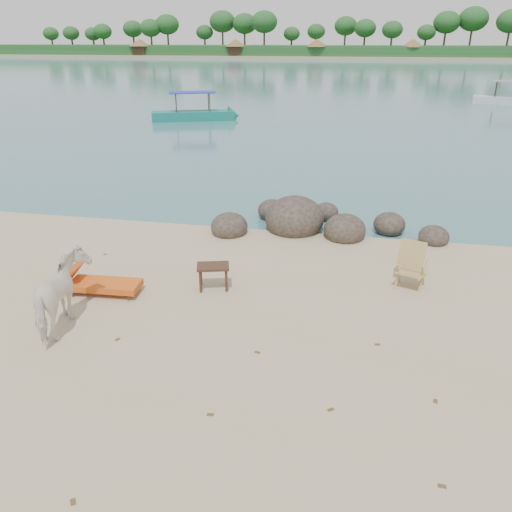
{
  "coord_description": "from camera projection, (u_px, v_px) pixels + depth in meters",
  "views": [
    {
      "loc": [
        2.2,
        -6.79,
        4.93
      ],
      "look_at": [
        0.46,
        2.0,
        1.0
      ],
      "focal_mm": 35.0,
      "sensor_mm": 36.0,
      "label": 1
    }
  ],
  "objects": [
    {
      "name": "water",
      "position": [
        349.0,
        68.0,
        89.33
      ],
      "size": [
        400.0,
        400.0,
        0.0
      ],
      "primitive_type": "plane",
      "color": "#3D717B",
      "rests_on": "ground"
    },
    {
      "name": "far_shore",
      "position": [
        355.0,
        54.0,
        161.21
      ],
      "size": [
        420.0,
        90.0,
        1.4
      ],
      "primitive_type": "cube",
      "color": "tan",
      "rests_on": "ground"
    },
    {
      "name": "far_scenery",
      "position": [
        354.0,
        45.0,
        130.02
      ],
      "size": [
        420.0,
        18.0,
        9.5
      ],
      "color": "#1E4C1E",
      "rests_on": "ground"
    },
    {
      "name": "boulders",
      "position": [
        309.0,
        223.0,
        13.83
      ],
      "size": [
        6.29,
        2.86,
        1.23
      ],
      "rotation": [
        0.0,
        0.0,
        0.05
      ],
      "color": "#322921",
      "rests_on": "ground"
    },
    {
      "name": "cow",
      "position": [
        63.0,
        296.0,
        8.91
      ],
      "size": [
        1.08,
        1.74,
        1.37
      ],
      "primitive_type": "imported",
      "rotation": [
        0.0,
        0.0,
        3.37
      ],
      "color": "white",
      "rests_on": "ground"
    },
    {
      "name": "side_table",
      "position": [
        213.0,
        278.0,
        10.52
      ],
      "size": [
        0.76,
        0.59,
        0.54
      ],
      "primitive_type": null,
      "rotation": [
        0.0,
        0.0,
        0.27
      ],
      "color": "#332214",
      "rests_on": "ground"
    },
    {
      "name": "lounge_chair",
      "position": [
        105.0,
        282.0,
        10.34
      ],
      "size": [
        1.87,
        0.75,
        0.55
      ],
      "primitive_type": null,
      "rotation": [
        0.0,
        0.0,
        0.06
      ],
      "color": "orange",
      "rests_on": "ground"
    },
    {
      "name": "deck_chair",
      "position": [
        412.0,
        268.0,
        10.51
      ],
      "size": [
        0.79,
        0.83,
        0.94
      ],
      "primitive_type": null,
      "rotation": [
        0.0,
        0.0,
        -0.35
      ],
      "color": "tan",
      "rests_on": "ground"
    },
    {
      "name": "boat_near",
      "position": [
        192.0,
        96.0,
        32.17
      ],
      "size": [
        6.06,
        3.36,
        2.91
      ],
      "primitive_type": null,
      "rotation": [
        0.0,
        0.0,
        0.36
      ],
      "color": "#137065",
      "rests_on": "water"
    },
    {
      "name": "boat_mid",
      "position": [
        512.0,
        85.0,
        40.0
      ],
      "size": [
        6.17,
        2.44,
        2.93
      ],
      "primitive_type": null,
      "rotation": [
        0.0,
        0.0,
        -0.19
      ],
      "color": "beige",
      "rests_on": "water"
    },
    {
      "name": "dead_leaves",
      "position": [
        195.0,
        400.0,
        7.38
      ],
      "size": [
        7.42,
        7.01,
        0.0
      ],
      "color": "brown",
      "rests_on": "ground"
    }
  ]
}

